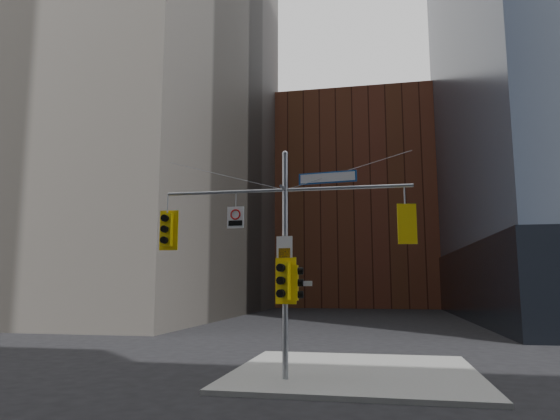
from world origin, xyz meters
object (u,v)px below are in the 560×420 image
at_px(traffic_light_west_arm, 167,230).
at_px(traffic_light_pole_side, 295,283).
at_px(traffic_light_pole_front, 284,281).
at_px(street_sign_blade, 327,178).
at_px(signal_assembly, 285,239).
at_px(traffic_light_east_arm, 406,224).
at_px(regulatory_sign_arm, 236,217).

xyz_separation_m(traffic_light_west_arm, traffic_light_pole_side, (4.34, -0.00, -1.75)).
relative_size(traffic_light_pole_front, street_sign_blade, 0.77).
xyz_separation_m(traffic_light_west_arm, traffic_light_pole_front, (4.02, -0.28, -1.69)).
bearing_deg(signal_assembly, street_sign_blade, 0.14).
relative_size(traffic_light_west_arm, traffic_light_east_arm, 1.10).
bearing_deg(traffic_light_west_arm, street_sign_blade, -2.57).
bearing_deg(traffic_light_pole_front, traffic_light_pole_side, 51.70).
height_order(traffic_light_pole_front, regulatory_sign_arm, regulatory_sign_arm).
distance_m(signal_assembly, traffic_light_pole_side, 1.41).
xyz_separation_m(traffic_light_pole_side, regulatory_sign_arm, (-1.96, -0.03, 2.12)).
height_order(traffic_light_west_arm, traffic_light_pole_side, traffic_light_west_arm).
height_order(signal_assembly, traffic_light_east_arm, signal_assembly).
bearing_deg(street_sign_blade, traffic_light_pole_side, -172.88).
height_order(traffic_light_east_arm, traffic_light_pole_front, traffic_light_east_arm).
distance_m(traffic_light_pole_front, street_sign_blade, 3.52).
distance_m(traffic_light_pole_front, regulatory_sign_arm, 2.64).
bearing_deg(traffic_light_pole_side, traffic_light_pole_front, 128.12).
relative_size(traffic_light_pole_front, regulatory_sign_arm, 2.04).
bearing_deg(traffic_light_east_arm, signal_assembly, -13.21).
height_order(signal_assembly, street_sign_blade, signal_assembly).
distance_m(traffic_light_west_arm, regulatory_sign_arm, 2.41).
relative_size(traffic_light_west_arm, regulatory_sign_arm, 1.91).
height_order(traffic_light_pole_side, street_sign_blade, street_sign_blade).
distance_m(traffic_light_east_arm, street_sign_blade, 2.82).
height_order(traffic_light_east_arm, regulatory_sign_arm, regulatory_sign_arm).
relative_size(traffic_light_pole_side, regulatory_sign_arm, 1.55).
height_order(signal_assembly, regulatory_sign_arm, signal_assembly).
bearing_deg(signal_assembly, traffic_light_east_arm, 0.02).
bearing_deg(regulatory_sign_arm, traffic_light_east_arm, 3.12).
distance_m(traffic_light_west_arm, traffic_light_pole_side, 4.68).
height_order(signal_assembly, traffic_light_pole_side, signal_assembly).
xyz_separation_m(traffic_light_east_arm, street_sign_blade, (-2.36, 0.00, 1.55)).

